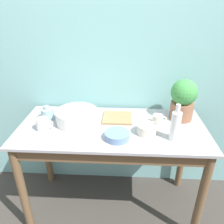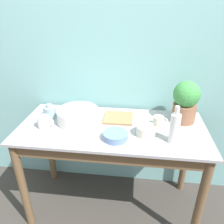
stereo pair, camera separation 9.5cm
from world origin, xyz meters
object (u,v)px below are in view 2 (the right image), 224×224
(bottle_tall, at_px, (175,128))
(mug_white, at_px, (44,122))
(bowl_small_cream, at_px, (146,130))
(bowl_wash_large, at_px, (78,115))
(mug_cream, at_px, (159,121))
(tray_board, at_px, (118,118))
(potted_plant, at_px, (186,101))
(bowl_small_blue, at_px, (115,136))
(bottle_short, at_px, (50,112))

(bottle_tall, relative_size, mug_white, 2.13)
(bottle_tall, relative_size, bowl_small_cream, 1.91)
(bowl_wash_large, xyz_separation_m, mug_white, (-0.23, -0.12, -0.01))
(mug_cream, xyz_separation_m, tray_board, (-0.31, 0.07, -0.03))
(potted_plant, xyz_separation_m, bottle_tall, (-0.11, -0.31, -0.06))
(bowl_small_blue, relative_size, tray_board, 0.75)
(bowl_wash_large, bearing_deg, bottle_tall, -15.68)
(bowl_small_cream, distance_m, tray_board, 0.30)
(mug_cream, bearing_deg, tray_board, 167.31)
(bowl_wash_large, relative_size, tray_board, 1.38)
(bottle_short, xyz_separation_m, mug_cream, (0.86, -0.04, -0.01))
(bowl_small_cream, bearing_deg, bowl_small_blue, -159.26)
(potted_plant, distance_m, bottle_short, 1.06)
(bowl_wash_large, relative_size, bottle_tall, 1.21)
(bottle_short, bearing_deg, mug_cream, -2.56)
(bottle_tall, distance_m, bowl_small_blue, 0.39)
(tray_board, bearing_deg, bowl_small_cream, -44.27)
(bottle_short, height_order, tray_board, bottle_short)
(bowl_wash_large, xyz_separation_m, bottle_short, (-0.24, 0.05, -0.00))
(bottle_short, distance_m, mug_cream, 0.86)
(bowl_small_cream, height_order, tray_board, bowl_small_cream)
(mug_white, bearing_deg, tray_board, 20.38)
(tray_board, bearing_deg, bowl_small_blue, -88.49)
(tray_board, bearing_deg, potted_plant, 3.59)
(bowl_wash_large, xyz_separation_m, bowl_small_cream, (0.52, -0.13, -0.02))
(potted_plant, distance_m, bowl_wash_large, 0.82)
(bowl_small_cream, height_order, bowl_small_blue, bowl_small_cream)
(potted_plant, relative_size, tray_board, 1.41)
(bowl_small_cream, bearing_deg, bottle_short, 167.00)
(bottle_tall, xyz_separation_m, mug_white, (-0.92, 0.08, -0.06))
(potted_plant, xyz_separation_m, tray_board, (-0.50, -0.03, -0.16))
(bowl_wash_large, relative_size, mug_white, 2.57)
(bowl_wash_large, distance_m, mug_white, 0.25)
(bowl_small_cream, xyz_separation_m, bowl_small_blue, (-0.20, -0.08, -0.01))
(bottle_tall, bearing_deg, mug_white, 175.22)
(mug_white, bearing_deg, bowl_small_cream, -0.78)
(potted_plant, relative_size, bowl_wash_large, 1.02)
(mug_cream, bearing_deg, potted_plant, 27.72)
(mug_white, height_order, bowl_small_cream, mug_white)
(bowl_wash_large, height_order, bottle_tall, bottle_tall)
(bowl_small_blue, bearing_deg, bottle_tall, 1.63)
(bottle_tall, height_order, bottle_short, bottle_tall)
(bowl_wash_large, height_order, mug_cream, bowl_wash_large)
(bowl_wash_large, bearing_deg, bowl_small_blue, -33.40)
(mug_cream, xyz_separation_m, mug_white, (-0.84, -0.13, 0.01))
(bottle_short, bearing_deg, bowl_small_blue, -24.48)
(bottle_short, bearing_deg, mug_white, -83.50)
(mug_white, bearing_deg, mug_cream, 8.62)
(mug_white, distance_m, bowl_small_blue, 0.54)
(bottle_tall, height_order, tray_board, bottle_tall)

